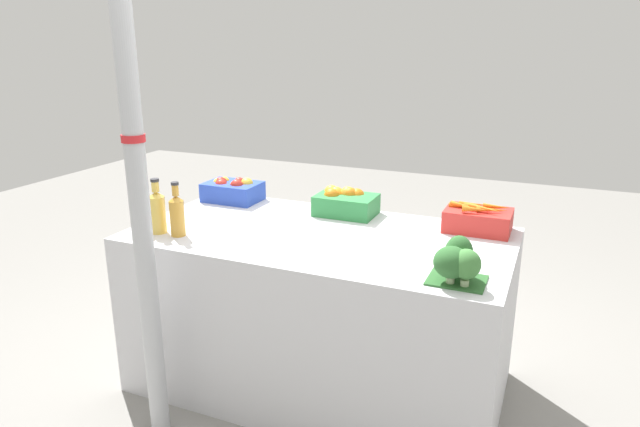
# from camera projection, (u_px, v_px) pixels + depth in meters

# --- Properties ---
(ground_plane) EXTENTS (10.00, 10.00, 0.00)m
(ground_plane) POSITION_uv_depth(u_px,v_px,m) (320.00, 382.00, 2.99)
(ground_plane) COLOR gray
(market_table) EXTENTS (1.81, 0.95, 0.82)m
(market_table) POSITION_uv_depth(u_px,v_px,m) (320.00, 311.00, 2.87)
(market_table) COLOR silver
(market_table) RESTS_ON ground_plane
(support_pole) EXTENTS (0.09, 0.09, 2.67)m
(support_pole) POSITION_uv_depth(u_px,v_px,m) (134.00, 142.00, 2.24)
(support_pole) COLOR #B7BABF
(support_pole) RESTS_ON ground_plane
(apple_crate) EXTENTS (0.31, 0.22, 0.14)m
(apple_crate) POSITION_uv_depth(u_px,v_px,m) (232.00, 190.00, 3.29)
(apple_crate) COLOR #2847B7
(apple_crate) RESTS_ON market_table
(orange_crate) EXTENTS (0.31, 0.22, 0.14)m
(orange_crate) POSITION_uv_depth(u_px,v_px,m) (345.00, 201.00, 3.04)
(orange_crate) COLOR #2D8442
(orange_crate) RESTS_ON market_table
(carrot_crate) EXTENTS (0.31, 0.22, 0.14)m
(carrot_crate) POSITION_uv_depth(u_px,v_px,m) (478.00, 219.00, 2.77)
(carrot_crate) COLOR red
(carrot_crate) RESTS_ON market_table
(broccoli_pile) EXTENTS (0.22, 0.20, 0.18)m
(broccoli_pile) POSITION_uv_depth(u_px,v_px,m) (458.00, 261.00, 2.16)
(broccoli_pile) COLOR #2D602D
(broccoli_pile) RESTS_ON market_table
(juice_bottle_cloudy) EXTENTS (0.08, 0.08, 0.24)m
(juice_bottle_cloudy) POSITION_uv_depth(u_px,v_px,m) (142.00, 210.00, 2.77)
(juice_bottle_cloudy) COLOR beige
(juice_bottle_cloudy) RESTS_ON market_table
(juice_bottle_golden) EXTENTS (0.08, 0.08, 0.27)m
(juice_bottle_golden) POSITION_uv_depth(u_px,v_px,m) (157.00, 211.00, 2.73)
(juice_bottle_golden) COLOR gold
(juice_bottle_golden) RESTS_ON market_table
(juice_bottle_amber) EXTENTS (0.07, 0.07, 0.26)m
(juice_bottle_amber) POSITION_uv_depth(u_px,v_px,m) (177.00, 214.00, 2.69)
(juice_bottle_amber) COLOR gold
(juice_bottle_amber) RESTS_ON market_table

